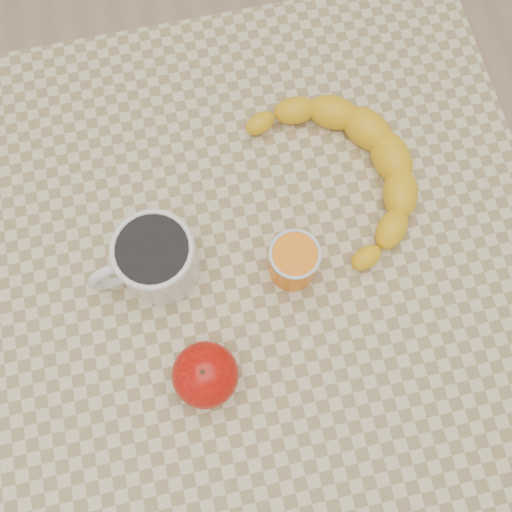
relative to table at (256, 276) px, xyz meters
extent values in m
plane|color=tan|center=(0.00, 0.00, -0.66)|extent=(3.00, 3.00, 0.00)
cube|color=beige|center=(0.00, 0.00, 0.07)|extent=(0.80, 0.80, 0.04)
cube|color=olive|center=(0.00, 0.00, 0.02)|extent=(0.74, 0.74, 0.06)
cylinder|color=olive|center=(0.35, -0.35, -0.31)|extent=(0.05, 0.05, 0.71)
cylinder|color=olive|center=(-0.35, 0.35, -0.31)|extent=(0.05, 0.05, 0.71)
cylinder|color=olive|center=(0.35, 0.35, -0.31)|extent=(0.05, 0.05, 0.71)
cylinder|color=silver|center=(-0.12, 0.02, 0.13)|extent=(0.12, 0.12, 0.08)
cylinder|color=black|center=(-0.12, 0.02, 0.17)|extent=(0.09, 0.09, 0.01)
torus|color=silver|center=(-0.12, 0.02, 0.17)|extent=(0.10, 0.10, 0.01)
torus|color=silver|center=(-0.18, 0.01, 0.13)|extent=(0.07, 0.02, 0.07)
cylinder|color=orange|center=(0.04, -0.02, 0.12)|extent=(0.06, 0.06, 0.07)
torus|color=silver|center=(0.04, -0.02, 0.16)|extent=(0.07, 0.07, 0.00)
ellipsoid|color=#910404|center=(-0.09, -0.14, 0.12)|extent=(0.09, 0.09, 0.07)
cylinder|color=#382311|center=(-0.09, -0.14, 0.15)|extent=(0.01, 0.01, 0.01)
camera|label=1|loc=(-0.05, -0.21, 0.82)|focal=40.00mm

